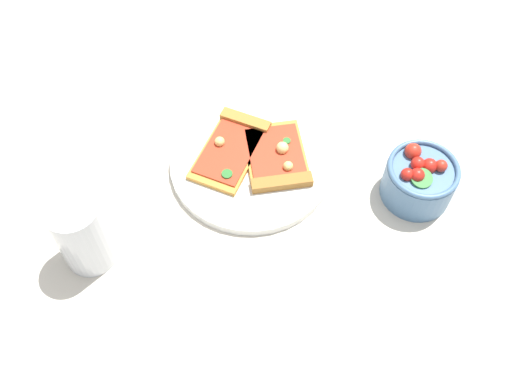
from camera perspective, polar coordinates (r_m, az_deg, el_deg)
ground_plane at (r=0.94m, az=-0.16°, el=1.70°), size 2.40×2.40×0.00m
plate at (r=0.94m, az=-0.51°, el=2.82°), size 0.26×0.26×0.01m
pizza_slice_near at (r=0.93m, az=2.07°, el=3.16°), size 0.14×0.10×0.03m
pizza_slice_far at (r=0.95m, az=-2.31°, el=4.50°), size 0.17×0.15×0.02m
salad_bowl at (r=0.92m, az=15.48°, el=1.21°), size 0.11×0.11×0.08m
soda_glass at (r=0.84m, az=-16.35°, el=-3.92°), size 0.07×0.07×0.13m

